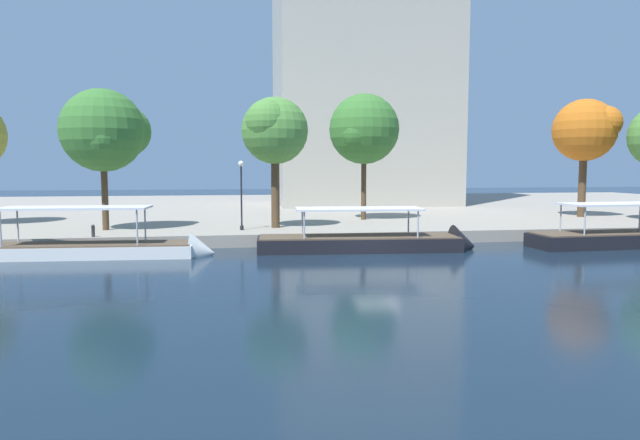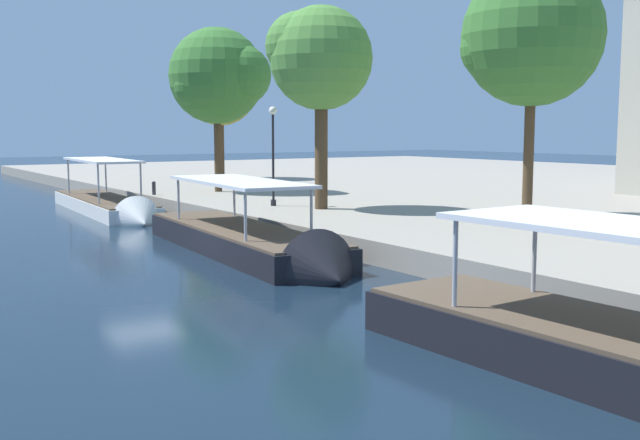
# 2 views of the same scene
# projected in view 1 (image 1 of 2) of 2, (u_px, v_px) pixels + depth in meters

# --- Properties ---
(ground_plane) EXTENTS (220.00, 220.00, 0.00)m
(ground_plane) POSITION_uv_depth(u_px,v_px,m) (377.00, 260.00, 31.20)
(ground_plane) COLOR #142333
(dock_promenade) EXTENTS (120.00, 55.00, 0.83)m
(dock_promenade) POSITION_uv_depth(u_px,v_px,m) (301.00, 209.00, 64.38)
(dock_promenade) COLOR gray
(dock_promenade) RESTS_ON ground_plane
(tour_boat_0) EXTENTS (14.63, 3.50, 4.02)m
(tour_boat_0) POSITION_uv_depth(u_px,v_px,m) (96.00, 252.00, 32.41)
(tour_boat_0) COLOR silver
(tour_boat_0) RESTS_ON ground_plane
(tour_boat_1) EXTENTS (13.94, 4.00, 3.83)m
(tour_boat_1) POSITION_uv_depth(u_px,v_px,m) (375.00, 245.00, 35.02)
(tour_boat_1) COLOR black
(tour_boat_1) RESTS_ON ground_plane
(tour_boat_2) EXTENTS (12.36, 3.49, 4.03)m
(tour_boat_2) POSITION_uv_depth(u_px,v_px,m) (626.00, 241.00, 36.94)
(tour_boat_2) COLOR black
(tour_boat_2) RESTS_ON ground_plane
(mooring_bollard_0) EXTENTS (0.23, 0.23, 0.79)m
(mooring_bollard_0) POSITION_uv_depth(u_px,v_px,m) (93.00, 230.00, 35.08)
(mooring_bollard_0) COLOR #2D2D33
(mooring_bollard_0) RESTS_ON dock_promenade
(lamp_post) EXTENTS (0.39, 0.39, 4.82)m
(lamp_post) POSITION_uv_depth(u_px,v_px,m) (241.00, 188.00, 38.89)
(lamp_post) COLOR black
(lamp_post) RESTS_ON dock_promenade
(tree_0) EXTENTS (4.79, 4.81, 9.39)m
(tree_0) POSITION_uv_depth(u_px,v_px,m) (273.00, 128.00, 39.92)
(tree_0) COLOR #4C3823
(tree_0) RESTS_ON dock_promenade
(tree_1) EXTENTS (5.44, 5.44, 10.36)m
(tree_1) POSITION_uv_depth(u_px,v_px,m) (586.00, 129.00, 49.00)
(tree_1) COLOR #4C3823
(tree_1) RESTS_ON dock_promenade
(tree_3) EXTENTS (5.82, 5.82, 10.47)m
(tree_3) POSITION_uv_depth(u_px,v_px,m) (364.00, 129.00, 46.36)
(tree_3) COLOR #4C3823
(tree_3) RESTS_ON dock_promenade
(tree_5) EXTENTS (6.00, 5.71, 9.76)m
(tree_5) POSITION_uv_depth(u_px,v_px,m) (107.00, 131.00, 38.61)
(tree_5) COLOR #4C3823
(tree_5) RESTS_ON dock_promenade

